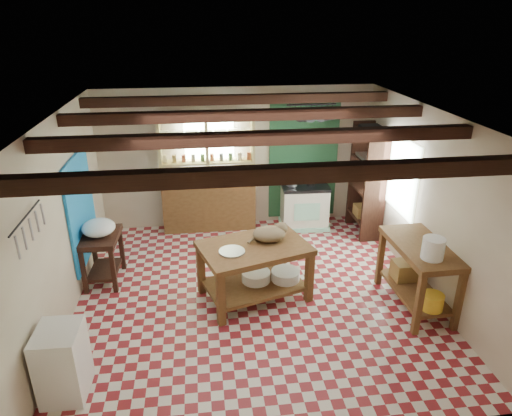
{
  "coord_description": "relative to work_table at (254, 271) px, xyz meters",
  "views": [
    {
      "loc": [
        -0.69,
        -5.59,
        3.76
      ],
      "look_at": [
        0.07,
        0.3,
        1.23
      ],
      "focal_mm": 32.0,
      "sensor_mm": 36.0,
      "label": 1
    }
  ],
  "objects": [
    {
      "name": "floor",
      "position": [
        0.0,
        0.06,
        -0.42
      ],
      "size": [
        5.0,
        5.0,
        0.02
      ],
      "primitive_type": "cube",
      "color": "maroon",
      "rests_on": "ground"
    },
    {
      "name": "ceiling",
      "position": [
        0.0,
        0.06,
        2.19
      ],
      "size": [
        5.0,
        5.0,
        0.02
      ],
      "primitive_type": "cube",
      "color": "#424246",
      "rests_on": "wall_back"
    },
    {
      "name": "wall_back",
      "position": [
        0.0,
        2.56,
        0.89
      ],
      "size": [
        5.0,
        0.04,
        2.6
      ],
      "primitive_type": "cube",
      "color": "beige",
      "rests_on": "floor"
    },
    {
      "name": "wall_front",
      "position": [
        0.0,
        -2.44,
        0.89
      ],
      "size": [
        5.0,
        0.04,
        2.6
      ],
      "primitive_type": "cube",
      "color": "beige",
      "rests_on": "floor"
    },
    {
      "name": "wall_left",
      "position": [
        -2.5,
        0.06,
        0.89
      ],
      "size": [
        0.04,
        5.0,
        2.6
      ],
      "primitive_type": "cube",
      "color": "beige",
      "rests_on": "floor"
    },
    {
      "name": "wall_right",
      "position": [
        2.5,
        0.06,
        0.89
      ],
      "size": [
        0.04,
        5.0,
        2.6
      ],
      "primitive_type": "cube",
      "color": "beige",
      "rests_on": "floor"
    },
    {
      "name": "ceiling_beams",
      "position": [
        0.0,
        0.06,
        2.07
      ],
      "size": [
        5.0,
        3.8,
        0.15
      ],
      "primitive_type": "cube",
      "color": "#381D13",
      "rests_on": "ceiling"
    },
    {
      "name": "blue_wall_patch",
      "position": [
        -2.47,
        0.96,
        0.69
      ],
      "size": [
        0.04,
        1.4,
        1.6
      ],
      "primitive_type": "cube",
      "color": "#1B7FCF",
      "rests_on": "wall_left"
    },
    {
      "name": "green_wall_patch",
      "position": [
        1.25,
        2.53,
        0.84
      ],
      "size": [
        1.3,
        0.04,
        2.3
      ],
      "primitive_type": "cube",
      "color": "#1F4E2D",
      "rests_on": "wall_back"
    },
    {
      "name": "window_back",
      "position": [
        -0.5,
        2.54,
        1.29
      ],
      "size": [
        0.9,
        0.02,
        0.8
      ],
      "primitive_type": "cube",
      "color": "silver",
      "rests_on": "wall_back"
    },
    {
      "name": "window_right",
      "position": [
        2.48,
        1.06,
        0.99
      ],
      "size": [
        0.02,
        1.3,
        1.2
      ],
      "primitive_type": "cube",
      "color": "silver",
      "rests_on": "wall_right"
    },
    {
      "name": "utensil_rail",
      "position": [
        -2.44,
        -1.14,
        1.37
      ],
      "size": [
        0.06,
        0.9,
        0.28
      ],
      "primitive_type": "cube",
      "color": "black",
      "rests_on": "wall_left"
    },
    {
      "name": "pot_rack",
      "position": [
        1.25,
        2.11,
        1.77
      ],
      "size": [
        0.86,
        0.12,
        0.36
      ],
      "primitive_type": "cube",
      "color": "black",
      "rests_on": "ceiling"
    },
    {
      "name": "shelving_unit",
      "position": [
        -0.55,
        2.37,
        0.69
      ],
      "size": [
        1.7,
        0.34,
        2.2
      ],
      "primitive_type": "cube",
      "color": "tan",
      "rests_on": "floor"
    },
    {
      "name": "tall_rack",
      "position": [
        2.28,
        1.86,
        0.59
      ],
      "size": [
        0.4,
        0.86,
        2.0
      ],
      "primitive_type": "cube",
      "color": "#381D13",
      "rests_on": "floor"
    },
    {
      "name": "work_table",
      "position": [
        0.0,
        0.0,
        0.0
      ],
      "size": [
        1.67,
        1.35,
        0.82
      ],
      "primitive_type": "cube",
      "rotation": [
        0.0,
        0.0,
        0.3
      ],
      "color": "brown",
      "rests_on": "floor"
    },
    {
      "name": "stove",
      "position": [
        1.23,
        2.21,
        0.01
      ],
      "size": [
        0.89,
        0.62,
        0.84
      ],
      "primitive_type": "cube",
      "rotation": [
        0.0,
        0.0,
        -0.05
      ],
      "color": "silver",
      "rests_on": "floor"
    },
    {
      "name": "prep_table",
      "position": [
        -2.2,
        0.71,
        -0.02
      ],
      "size": [
        0.55,
        0.78,
        0.77
      ],
      "primitive_type": "cube",
      "rotation": [
        0.0,
        0.0,
        -0.04
      ],
      "color": "#381D13",
      "rests_on": "floor"
    },
    {
      "name": "white_cabinet",
      "position": [
        -2.22,
        -1.55,
        -0.01
      ],
      "size": [
        0.46,
        0.55,
        0.8
      ],
      "primitive_type": "cube",
      "rotation": [
        0.0,
        0.0,
        -0.03
      ],
      "color": "white",
      "rests_on": "floor"
    },
    {
      "name": "right_counter",
      "position": [
        2.18,
        -0.49,
        0.06
      ],
      "size": [
        0.69,
        1.33,
        0.94
      ],
      "primitive_type": "cube",
      "rotation": [
        0.0,
        0.0,
        0.02
      ],
      "color": "brown",
      "rests_on": "floor"
    },
    {
      "name": "cat",
      "position": [
        0.22,
        0.12,
        0.52
      ],
      "size": [
        0.57,
        0.53,
        0.21
      ],
      "primitive_type": "ellipsoid",
      "rotation": [
        0.0,
        0.0,
        0.47
      ],
      "color": "#947B56",
      "rests_on": "work_table"
    },
    {
      "name": "steel_tray",
      "position": [
        -0.32,
        -0.15,
        0.42
      ],
      "size": [
        0.44,
        0.44,
        0.02
      ],
      "primitive_type": "cylinder",
      "rotation": [
        0.0,
        0.0,
        0.3
      ],
      "color": "#A2A3AA",
      "rests_on": "work_table"
    },
    {
      "name": "basin_large",
      "position": [
        0.03,
        0.06,
        -0.12
      ],
      "size": [
        0.52,
        0.52,
        0.14
      ],
      "primitive_type": "cylinder",
      "rotation": [
        0.0,
        0.0,
        0.3
      ],
      "color": "white",
      "rests_on": "work_table"
    },
    {
      "name": "basin_small",
      "position": [
        0.46,
        0.04,
        -0.12
      ],
      "size": [
        0.51,
        0.51,
        0.14
      ],
      "primitive_type": "cylinder",
      "rotation": [
        0.0,
        0.0,
        0.3
      ],
      "color": "white",
      "rests_on": "work_table"
    },
    {
      "name": "kettle_left",
      "position": [
        0.98,
        2.23,
        0.55
      ],
      "size": [
        0.21,
        0.21,
        0.23
      ],
      "primitive_type": "cylinder",
      "rotation": [
        0.0,
        0.0,
        -0.05
      ],
      "color": "#A2A3AA",
      "rests_on": "stove"
    },
    {
      "name": "kettle_right",
      "position": [
        1.33,
        2.21,
        0.53
      ],
      "size": [
        0.17,
        0.17,
        0.2
      ],
      "primitive_type": "cylinder",
      "rotation": [
        0.0,
        0.0,
        -0.05
      ],
      "color": "black",
      "rests_on": "stove"
    },
    {
      "name": "enamel_bowl",
      "position": [
        -2.2,
        0.71,
        0.48
      ],
      "size": [
        0.5,
        0.5,
        0.24
      ],
      "primitive_type": "ellipsoid",
      "rotation": [
        0.0,
        0.0,
        -0.04
      ],
      "color": "white",
      "rests_on": "prep_table"
    },
    {
      "name": "white_bucket",
      "position": [
        2.14,
        -0.84,
        0.67
      ],
      "size": [
        0.28,
        0.28,
        0.28
      ],
      "primitive_type": "cylinder",
      "rotation": [
        0.0,
        0.0,
        0.02
      ],
      "color": "white",
      "rests_on": "right_counter"
    },
    {
      "name": "wicker_basket",
      "position": [
        2.17,
        -0.19,
        -0.03
      ],
      "size": [
        0.38,
        0.31,
        0.26
      ],
      "primitive_type": "cube",
      "rotation": [
        0.0,
        0.0,
        0.02
      ],
      "color": "olive",
      "rests_on": "right_counter"
    },
    {
      "name": "yellow_tub",
      "position": [
        2.19,
        -0.94,
        -0.06
      ],
      "size": [
        0.29,
        0.29,
        0.21
      ],
      "primitive_type": "cylinder",
      "rotation": [
        0.0,
        0.0,
        0.02
      ],
      "color": "yellow",
      "rests_on": "right_counter"
    }
  ]
}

